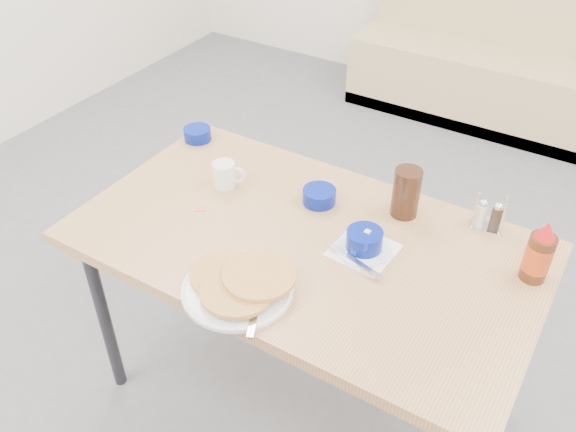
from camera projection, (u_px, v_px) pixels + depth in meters
The scene contains 11 objects.
booth_bench at pixel (508, 67), 3.80m from camera, with size 1.90×0.56×1.22m.
dining_table at pixel (304, 254), 1.88m from camera, with size 1.40×0.80×0.76m.
pancake_plate at pixel (239, 285), 1.65m from camera, with size 0.31×0.31×0.05m.
coffee_mug at pixel (225, 174), 2.04m from camera, with size 0.11×0.08×0.09m.
grits_setting at pixel (364, 243), 1.78m from camera, with size 0.19×0.20×0.07m.
creamer_bowl at pixel (197, 134), 2.29m from camera, with size 0.10×0.10×0.05m.
butter_bowl at pixel (319, 196), 1.97m from camera, with size 0.11×0.11×0.05m.
amber_tumbler at pixel (406, 193), 1.89m from camera, with size 0.09×0.09×0.16m, color black.
condiment_caddy at pixel (488, 217), 1.86m from camera, with size 0.11×0.07×0.12m.
syrup_bottle at pixel (539, 255), 1.66m from camera, with size 0.07×0.07×0.19m.
sugar_wrapper at pixel (200, 209), 1.96m from camera, with size 0.04×0.02×0.00m, color #F25060.
Camera 1 is at (0.70, -0.98, 1.94)m, focal length 38.00 mm.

